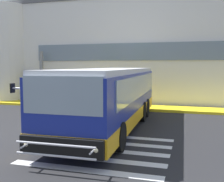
{
  "coord_description": "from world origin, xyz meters",
  "views": [
    {
      "loc": [
        4.76,
        -12.59,
        2.83
      ],
      "look_at": [
        0.78,
        0.97,
        1.5
      ],
      "focal_mm": 43.15,
      "sensor_mm": 36.0,
      "label": 1
    }
  ],
  "objects_px": {
    "passenger_by_doorway": "(61,91)",
    "safety_bollard_yellow": "(84,102)",
    "passenger_near_column": "(50,89)",
    "entry_support_column": "(42,76)",
    "passenger_at_curb_edge": "(66,91)",
    "bus_main_foreground": "(110,99)"
  },
  "relations": [
    {
      "from": "passenger_near_column",
      "to": "passenger_by_doorway",
      "type": "bearing_deg",
      "value": -24.77
    },
    {
      "from": "entry_support_column",
      "to": "passenger_at_curb_edge",
      "type": "height_order",
      "value": "entry_support_column"
    },
    {
      "from": "passenger_at_curb_edge",
      "to": "safety_bollard_yellow",
      "type": "xyz_separation_m",
      "value": [
        1.76,
        -0.92,
        -0.63
      ]
    },
    {
      "from": "passenger_near_column",
      "to": "entry_support_column",
      "type": "bearing_deg",
      "value": 160.7
    },
    {
      "from": "passenger_by_doorway",
      "to": "safety_bollard_yellow",
      "type": "distance_m",
      "value": 2.39
    },
    {
      "from": "passenger_by_doorway",
      "to": "safety_bollard_yellow",
      "type": "height_order",
      "value": "passenger_by_doorway"
    },
    {
      "from": "bus_main_foreground",
      "to": "entry_support_column",
      "type": "bearing_deg",
      "value": 138.75
    },
    {
      "from": "passenger_by_doorway",
      "to": "passenger_at_curb_edge",
      "type": "relative_size",
      "value": 1.0
    },
    {
      "from": "passenger_near_column",
      "to": "safety_bollard_yellow",
      "type": "height_order",
      "value": "passenger_near_column"
    },
    {
      "from": "bus_main_foreground",
      "to": "passenger_near_column",
      "type": "xyz_separation_m",
      "value": [
        -6.56,
        6.17,
        -0.25
      ]
    },
    {
      "from": "passenger_by_doorway",
      "to": "passenger_at_curb_edge",
      "type": "height_order",
      "value": "same"
    },
    {
      "from": "passenger_at_curb_edge",
      "to": "safety_bollard_yellow",
      "type": "distance_m",
      "value": 2.08
    },
    {
      "from": "bus_main_foreground",
      "to": "passenger_near_column",
      "type": "bearing_deg",
      "value": 136.73
    },
    {
      "from": "entry_support_column",
      "to": "bus_main_foreground",
      "type": "bearing_deg",
      "value": -41.25
    },
    {
      "from": "entry_support_column",
      "to": "safety_bollard_yellow",
      "type": "relative_size",
      "value": 4.17
    },
    {
      "from": "safety_bollard_yellow",
      "to": "passenger_near_column",
      "type": "bearing_deg",
      "value": 155.64
    },
    {
      "from": "entry_support_column",
      "to": "passenger_by_doorway",
      "type": "relative_size",
      "value": 2.24
    },
    {
      "from": "passenger_near_column",
      "to": "passenger_at_curb_edge",
      "type": "distance_m",
      "value": 1.71
    },
    {
      "from": "passenger_by_doorway",
      "to": "entry_support_column",
      "type": "bearing_deg",
      "value": 157.32
    },
    {
      "from": "bus_main_foreground",
      "to": "safety_bollard_yellow",
      "type": "height_order",
      "value": "bus_main_foreground"
    },
    {
      "from": "safety_bollard_yellow",
      "to": "passenger_by_doorway",
      "type": "bearing_deg",
      "value": 155.88
    },
    {
      "from": "passenger_near_column",
      "to": "passenger_by_doorway",
      "type": "relative_size",
      "value": 1.0
    }
  ]
}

